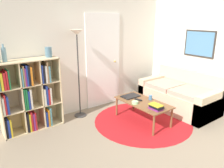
# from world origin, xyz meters

# --- Properties ---
(ground_plane) EXTENTS (14.00, 14.00, 0.00)m
(ground_plane) POSITION_xyz_m (0.00, 0.00, 0.00)
(ground_plane) COLOR gray
(wall_back) EXTENTS (7.05, 0.11, 2.60)m
(wall_back) POSITION_xyz_m (0.02, 2.46, 1.29)
(wall_back) COLOR silver
(wall_back) RESTS_ON ground_plane
(wall_right) EXTENTS (0.08, 5.43, 2.60)m
(wall_right) POSITION_xyz_m (2.05, 1.22, 1.30)
(wall_right) COLOR silver
(wall_right) RESTS_ON ground_plane
(rug) EXTENTS (1.83, 1.83, 0.01)m
(rug) POSITION_xyz_m (0.56, 1.27, 0.00)
(rug) COLOR #B2191E
(rug) RESTS_ON ground_plane
(bookshelf) EXTENTS (1.01, 0.34, 1.24)m
(bookshelf) POSITION_xyz_m (-1.22, 2.25, 0.62)
(bookshelf) COLOR beige
(bookshelf) RESTS_ON ground_plane
(floor_lamp) EXTENTS (0.26, 0.26, 1.69)m
(floor_lamp) POSITION_xyz_m (-0.27, 2.20, 1.39)
(floor_lamp) COLOR #333333
(floor_lamp) RESTS_ON ground_plane
(couch) EXTENTS (0.86, 1.58, 0.81)m
(couch) POSITION_xyz_m (1.64, 1.25, 0.28)
(couch) COLOR #CCB793
(couch) RESTS_ON ground_plane
(coffee_table) EXTENTS (0.53, 1.07, 0.40)m
(coffee_table) POSITION_xyz_m (0.55, 1.27, 0.36)
(coffee_table) COLOR brown
(coffee_table) RESTS_ON ground_plane
(laptop) EXTENTS (0.36, 0.24, 0.02)m
(laptop) POSITION_xyz_m (0.54, 1.61, 0.41)
(laptop) COLOR black
(laptop) RESTS_ON coffee_table
(bowl) EXTENTS (0.12, 0.12, 0.05)m
(bowl) POSITION_xyz_m (0.36, 1.29, 0.42)
(bowl) COLOR #9ED193
(bowl) RESTS_ON coffee_table
(book_stack_on_table) EXTENTS (0.16, 0.23, 0.09)m
(book_stack_on_table) POSITION_xyz_m (0.47, 0.88, 0.45)
(book_stack_on_table) COLOR #7F287A
(book_stack_on_table) RESTS_ON coffee_table
(cup) EXTENTS (0.07, 0.07, 0.09)m
(cup) POSITION_xyz_m (0.73, 1.26, 0.44)
(cup) COLOR teal
(cup) RESTS_ON coffee_table
(remote) EXTENTS (0.07, 0.16, 0.02)m
(remote) POSITION_xyz_m (0.53, 1.38, 0.41)
(remote) COLOR black
(remote) RESTS_ON coffee_table
(bottle_middle) EXTENTS (0.07, 0.07, 0.28)m
(bottle_middle) POSITION_xyz_m (-1.51, 2.24, 1.35)
(bottle_middle) COLOR #6B93A3
(bottle_middle) RESTS_ON bookshelf
(vase_on_shelf) EXTENTS (0.12, 0.12, 0.17)m
(vase_on_shelf) POSITION_xyz_m (-0.81, 2.24, 1.33)
(vase_on_shelf) COLOR slate
(vase_on_shelf) RESTS_ON bookshelf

